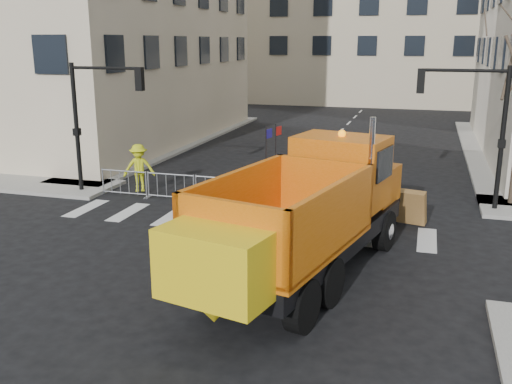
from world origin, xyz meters
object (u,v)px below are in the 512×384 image
(cop_b, at_px, (337,191))
(newspaper_box, at_px, (345,192))
(worker, at_px, (139,168))
(plow_truck, at_px, (306,211))
(cop_a, at_px, (379,201))
(cop_c, at_px, (395,200))

(cop_b, height_order, newspaper_box, cop_b)
(worker, bearing_deg, plow_truck, -62.41)
(cop_a, bearing_deg, worker, -25.61)
(plow_truck, bearing_deg, cop_a, -2.07)
(cop_b, bearing_deg, cop_a, 166.13)
(plow_truck, relative_size, newspaper_box, 10.37)
(plow_truck, distance_m, cop_c, 6.10)
(cop_c, bearing_deg, cop_a, -54.01)
(cop_a, height_order, newspaper_box, cop_a)
(cop_a, bearing_deg, cop_b, -24.84)
(cop_a, height_order, worker, worker)
(cop_b, relative_size, newspaper_box, 1.83)
(cop_c, height_order, worker, worker)
(newspaper_box, bearing_deg, cop_a, -63.71)
(cop_a, bearing_deg, newspaper_box, -62.13)
(plow_truck, xyz_separation_m, newspaper_box, (0.11, 6.79, -1.20))
(cop_a, height_order, cop_c, cop_c)
(cop_a, distance_m, cop_b, 1.52)
(plow_truck, distance_m, newspaper_box, 6.89)
(worker, bearing_deg, cop_a, -30.59)
(cop_a, relative_size, newspaper_box, 1.46)
(cop_b, relative_size, cop_c, 1.20)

